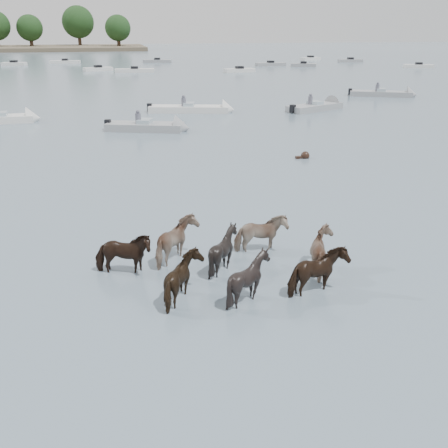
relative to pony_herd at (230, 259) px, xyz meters
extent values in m
plane|color=#4B5E6B|center=(-0.97, -0.46, -0.51)|extent=(400.00, 400.00, 0.00)
imported|color=black|center=(-2.74, 0.77, 0.00)|extent=(1.68, 1.02, 1.32)
imported|color=#9D7B6A|center=(-1.20, 1.25, 0.03)|extent=(1.43, 1.58, 1.37)
imported|color=black|center=(-0.09, 0.45, 0.00)|extent=(1.35, 1.23, 1.32)
imported|color=#9E7E6B|center=(1.23, 1.37, -0.02)|extent=(1.54, 0.75, 1.28)
imported|color=black|center=(-1.35, -0.99, -0.02)|extent=(1.16, 1.33, 1.28)
imported|color=black|center=(0.14, -1.30, 0.01)|extent=(1.33, 1.21, 1.33)
imported|color=black|center=(1.87, -1.36, 0.00)|extent=(1.71, 1.18, 1.32)
imported|color=#9E7F6B|center=(2.55, -0.25, -0.01)|extent=(1.25, 1.41, 1.29)
sphere|color=black|center=(6.68, 11.85, -0.39)|extent=(0.44, 0.44, 0.44)
cube|color=black|center=(6.43, 11.85, -0.49)|extent=(0.50, 0.22, 0.18)
cube|color=silver|center=(-10.02, 26.05, -0.31)|extent=(4.27, 1.80, 0.55)
cone|color=silver|center=(-7.92, 26.15, -0.31)|extent=(0.98, 1.64, 1.60)
cube|color=#99ADB7|center=(-10.02, 26.05, 0.04)|extent=(0.85, 1.16, 0.35)
cube|color=gray|center=(-0.60, 20.98, -0.31)|extent=(5.10, 3.08, 0.55)
cone|color=gray|center=(1.69, 20.19, -0.31)|extent=(1.37, 1.81, 1.60)
cube|color=#99ADB7|center=(-0.60, 20.98, 0.04)|extent=(1.12, 1.32, 0.35)
cube|color=black|center=(-2.90, 21.76, -0.16)|extent=(0.44, 0.44, 0.60)
cylinder|color=#595966|center=(-1.00, 20.98, 0.24)|extent=(0.36, 0.36, 0.70)
sphere|color=#595966|center=(-1.00, 20.98, 0.69)|extent=(0.24, 0.24, 0.24)
cube|color=silver|center=(3.31, 27.80, -0.31)|extent=(6.33, 3.09, 0.55)
cone|color=silver|center=(6.27, 27.03, -0.31)|extent=(1.27, 1.78, 1.60)
cube|color=#99ADB7|center=(3.31, 27.80, 0.04)|extent=(1.06, 1.29, 0.35)
cube|color=black|center=(0.34, 28.57, -0.16)|extent=(0.43, 0.43, 0.60)
cylinder|color=#595966|center=(2.91, 27.80, 0.24)|extent=(0.36, 0.36, 0.70)
sphere|color=#595966|center=(2.91, 27.80, 0.69)|extent=(0.24, 0.24, 0.24)
cube|color=gray|center=(13.15, 26.54, -0.31)|extent=(5.19, 3.64, 0.55)
cone|color=gray|center=(15.39, 27.64, -0.31)|extent=(1.51, 1.83, 1.60)
cube|color=#99ADB7|center=(13.15, 26.54, 0.04)|extent=(1.21, 1.36, 0.35)
cube|color=black|center=(10.91, 25.44, -0.16)|extent=(0.47, 0.47, 0.60)
cylinder|color=#595966|center=(12.75, 26.54, 0.24)|extent=(0.36, 0.36, 0.70)
sphere|color=#595966|center=(12.75, 26.54, 0.69)|extent=(0.24, 0.24, 0.24)
cube|color=gray|center=(22.61, 33.40, -0.31)|extent=(5.80, 3.91, 0.55)
cone|color=gray|center=(25.17, 32.16, -0.31)|extent=(1.51, 1.83, 1.60)
cube|color=#99ADB7|center=(22.61, 33.40, 0.04)|extent=(1.21, 1.36, 0.35)
cube|color=black|center=(20.06, 34.64, -0.16)|extent=(0.47, 0.47, 0.60)
cylinder|color=#595966|center=(22.21, 33.40, 0.24)|extent=(0.36, 0.36, 0.70)
sphere|color=#595966|center=(22.21, 33.40, 0.69)|extent=(0.24, 0.24, 0.24)
cube|color=silver|center=(-17.83, 84.84, -0.29)|extent=(4.30, 2.57, 0.60)
cube|color=black|center=(-17.83, 84.84, 0.09)|extent=(1.24, 1.24, 0.50)
cube|color=silver|center=(-9.64, 88.14, -0.29)|extent=(5.38, 1.98, 0.60)
cube|color=black|center=(-9.64, 88.14, 0.09)|extent=(1.09, 1.09, 0.50)
cube|color=silver|center=(-3.76, 69.81, -0.29)|extent=(4.47, 2.79, 0.60)
cube|color=black|center=(-3.76, 69.81, 0.09)|extent=(1.27, 1.27, 0.50)
cube|color=silver|center=(1.42, 65.95, -0.29)|extent=(5.69, 2.08, 0.60)
cube|color=black|center=(1.42, 65.95, 0.09)|extent=(1.10, 1.10, 0.50)
cube|color=gray|center=(6.79, 87.07, -0.29)|extent=(5.34, 2.73, 0.60)
cube|color=black|center=(6.79, 87.07, 0.09)|extent=(1.22, 1.22, 0.50)
cube|color=silver|center=(16.29, 62.94, -0.29)|extent=(4.68, 2.19, 0.60)
cube|color=black|center=(16.29, 62.94, 0.09)|extent=(1.15, 1.15, 0.50)
cube|color=gray|center=(24.62, 74.36, -0.29)|extent=(5.09, 1.69, 0.60)
cube|color=black|center=(24.62, 74.36, 0.09)|extent=(1.04, 1.04, 0.50)
cube|color=gray|center=(29.38, 71.39, -0.29)|extent=(4.41, 2.97, 0.60)
cube|color=black|center=(29.38, 71.39, 0.09)|extent=(1.31, 1.31, 0.50)
cube|color=silver|center=(37.22, 88.03, -0.29)|extent=(4.67, 3.20, 0.60)
cube|color=black|center=(37.22, 88.03, 0.09)|extent=(1.32, 1.32, 0.50)
cube|color=gray|center=(42.13, 80.41, -0.29)|extent=(4.57, 1.99, 0.60)
cube|color=black|center=(42.13, 80.41, 0.09)|extent=(1.11, 1.11, 0.50)
cube|color=silver|center=(46.57, 64.96, -0.29)|extent=(4.86, 2.99, 0.60)
cube|color=black|center=(46.57, 64.96, 0.09)|extent=(1.28, 1.28, 0.50)
cylinder|color=#382619|center=(-22.79, 152.65, 1.13)|extent=(1.00, 1.00, 3.27)
sphere|color=black|center=(-22.79, 152.65, 5.39)|extent=(7.26, 7.26, 7.26)
cylinder|color=#382619|center=(-9.44, 156.95, 1.57)|extent=(1.00, 1.00, 4.16)
sphere|color=black|center=(-9.44, 156.95, 7.01)|extent=(9.25, 9.25, 9.25)
cylinder|color=#382619|center=(1.80, 147.16, 1.12)|extent=(1.00, 1.00, 3.25)
sphere|color=black|center=(1.80, 147.16, 5.36)|extent=(7.22, 7.22, 7.22)
camera|label=1|loc=(-2.82, -11.78, 5.66)|focal=40.92mm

